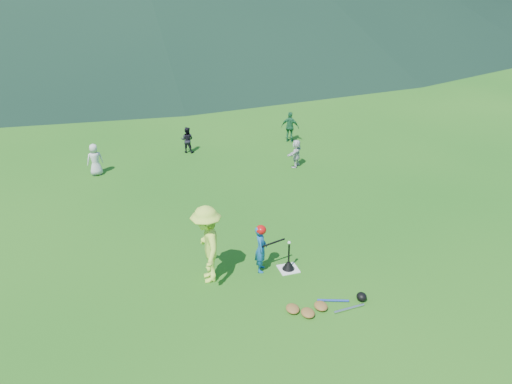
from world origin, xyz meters
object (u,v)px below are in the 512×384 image
(equipment_pile, at_px, (321,306))
(batting_tee, at_px, (288,265))
(batter_child, at_px, (261,249))
(adult_coach, at_px, (207,244))
(fielder_c, at_px, (290,127))
(fielder_a, at_px, (95,160))
(fielder_d, at_px, (296,153))
(fielder_b, at_px, (187,140))
(home_plate, at_px, (288,269))

(equipment_pile, bearing_deg, batting_tee, 94.61)
(batter_child, height_order, equipment_pile, batter_child)
(adult_coach, bearing_deg, fielder_c, 153.23)
(fielder_a, xyz_separation_m, fielder_c, (7.44, 1.07, 0.06))
(fielder_a, distance_m, batting_tee, 8.37)
(fielder_d, bearing_deg, fielder_b, -80.53)
(batter_child, distance_m, fielder_a, 7.90)
(home_plate, xyz_separation_m, fielder_c, (3.30, 8.33, 0.59))
(batter_child, xyz_separation_m, equipment_pile, (0.76, -1.76, -0.52))
(fielder_b, bearing_deg, equipment_pile, 122.41)
(fielder_c, bearing_deg, adult_coach, 93.50)
(fielder_c, bearing_deg, fielder_d, 109.31)
(batter_child, height_order, adult_coach, adult_coach)
(home_plate, height_order, fielder_b, fielder_b)
(home_plate, bearing_deg, fielder_d, 66.40)
(fielder_d, height_order, batting_tee, fielder_d)
(adult_coach, relative_size, fielder_b, 1.87)
(batter_child, relative_size, fielder_c, 0.97)
(fielder_d, bearing_deg, batter_child, 17.51)
(fielder_a, xyz_separation_m, batting_tee, (4.14, -7.26, -0.42))
(fielder_b, bearing_deg, fielder_c, -153.93)
(adult_coach, height_order, fielder_b, adult_coach)
(adult_coach, relative_size, equipment_pile, 1.03)
(adult_coach, bearing_deg, fielder_d, 147.58)
(batting_tee, xyz_separation_m, equipment_pile, (0.13, -1.58, -0.06))
(home_plate, height_order, fielder_d, fielder_d)
(home_plate, relative_size, fielder_a, 0.41)
(adult_coach, height_order, fielder_c, adult_coach)
(home_plate, relative_size, fielder_d, 0.45)
(batter_child, distance_m, fielder_b, 8.22)
(fielder_b, bearing_deg, batting_tee, 122.53)
(fielder_b, xyz_separation_m, equipment_pile, (0.92, -9.98, -0.43))
(fielder_a, distance_m, fielder_d, 6.84)
(fielder_d, relative_size, batting_tee, 1.45)
(fielder_b, bearing_deg, fielder_a, 45.97)
(fielder_a, xyz_separation_m, equipment_pile, (4.26, -8.84, -0.48))
(equipment_pile, bearing_deg, fielder_c, 72.22)
(home_plate, bearing_deg, adult_coach, 173.80)
(fielder_c, bearing_deg, equipment_pile, 108.31)
(adult_coach, relative_size, fielder_d, 1.87)
(home_plate, distance_m, fielder_c, 8.98)
(fielder_b, bearing_deg, home_plate, 122.53)
(adult_coach, relative_size, fielder_a, 1.70)
(batter_child, xyz_separation_m, adult_coach, (-1.26, 0.02, 0.34))
(batting_tee, bearing_deg, fielder_c, 68.37)
(fielder_c, bearing_deg, batting_tee, 104.46)
(adult_coach, height_order, equipment_pile, adult_coach)
(fielder_b, height_order, batting_tee, fielder_b)
(batter_child, bearing_deg, adult_coach, 109.24)
(fielder_a, bearing_deg, adult_coach, 99.43)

